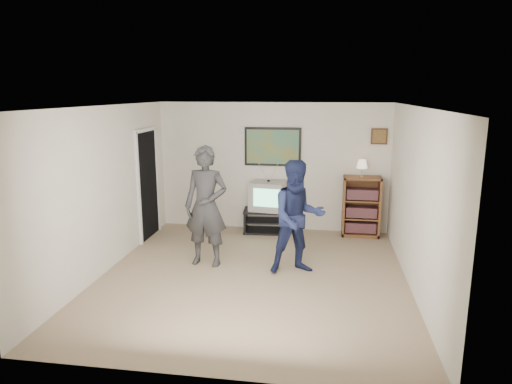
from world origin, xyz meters
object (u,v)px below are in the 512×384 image
(media_stand, at_px, (267,221))
(person_tall, at_px, (206,206))
(crt_television, at_px, (268,196))
(bookshelf, at_px, (361,206))
(person_short, at_px, (298,217))

(media_stand, distance_m, person_tall, 2.10)
(crt_television, relative_size, bookshelf, 0.58)
(crt_television, distance_m, person_tall, 1.99)
(crt_television, xyz_separation_m, bookshelf, (1.77, 0.05, -0.16))
(crt_television, bearing_deg, bookshelf, 9.59)
(media_stand, xyz_separation_m, person_tall, (-0.73, -1.83, 0.72))
(crt_television, xyz_separation_m, person_tall, (-0.75, -1.83, 0.22))
(media_stand, relative_size, person_tall, 0.50)
(media_stand, xyz_separation_m, bookshelf, (1.79, 0.05, 0.34))
(media_stand, bearing_deg, person_short, -74.40)
(bookshelf, relative_size, person_tall, 0.60)
(bookshelf, bearing_deg, media_stand, -178.40)
(media_stand, distance_m, crt_television, 0.50)
(person_tall, bearing_deg, person_short, 1.03)
(person_short, bearing_deg, bookshelf, 43.03)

